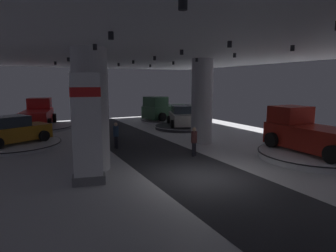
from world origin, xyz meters
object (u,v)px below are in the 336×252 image
at_px(column_left, 91,110).
at_px(display_platform_near_right, 314,155).
at_px(display_car_far_right, 182,117).
at_px(display_platform_far_right, 182,127).
at_px(pickup_truck_deep_right, 166,110).
at_px(visitor_walking_far, 194,140).
at_px(pickup_truck_deep_left, 38,115).
at_px(display_platform_deep_right, 168,120).
at_px(visitor_walking_near, 116,134).
at_px(display_platform_far_left, 15,144).
at_px(display_car_far_left, 13,131).
at_px(column_right, 202,101).
at_px(brand_sign_pylon, 87,128).
at_px(pickup_truck_near_right, 310,134).
at_px(display_platform_deep_left, 38,127).

relative_size(column_left, display_platform_near_right, 0.97).
height_order(column_left, display_car_far_right, column_left).
xyz_separation_m(display_platform_far_right, display_platform_near_right, (1.30, -11.84, 0.03)).
relative_size(pickup_truck_deep_right, visitor_walking_far, 3.57).
relative_size(pickup_truck_deep_left, display_platform_far_right, 1.20).
relative_size(display_platform_far_right, display_platform_deep_right, 0.82).
distance_m(display_platform_far_right, visitor_walking_near, 8.78).
bearing_deg(pickup_truck_deep_right, display_platform_far_left, -156.22).
xyz_separation_m(display_car_far_left, display_platform_near_right, (14.16, -10.42, -0.80)).
relative_size(column_right, display_car_far_right, 1.20).
relative_size(pickup_truck_deep_left, display_platform_deep_right, 0.99).
xyz_separation_m(brand_sign_pylon, pickup_truck_deep_right, (10.85, 14.94, -1.03)).
bearing_deg(visitor_walking_near, display_platform_far_right, 33.47).
bearing_deg(display_car_far_right, display_platform_far_left, -173.62).
xyz_separation_m(display_platform_near_right, pickup_truck_near_right, (0.01, 0.32, 1.09)).
relative_size(column_right, display_platform_deep_left, 0.97).
distance_m(display_platform_near_right, pickup_truck_near_right, 1.14).
bearing_deg(pickup_truck_deep_left, display_car_far_right, -26.82).
xyz_separation_m(display_platform_far_left, display_platform_near_right, (14.13, -10.43, 0.06)).
xyz_separation_m(pickup_truck_deep_left, display_platform_deep_right, (12.16, -0.97, -1.05)).
xyz_separation_m(pickup_truck_deep_right, visitor_walking_far, (-4.84, -13.14, -0.31)).
xyz_separation_m(column_left, display_platform_far_left, (-3.34, 7.02, -2.62)).
distance_m(column_right, display_platform_far_left, 12.22).
xyz_separation_m(column_left, display_platform_far_right, (9.50, 8.43, -2.59)).
distance_m(column_right, visitor_walking_far, 4.23).
relative_size(column_left, brand_sign_pylon, 1.26).
xyz_separation_m(display_platform_deep_left, visitor_walking_far, (7.08, -13.87, 0.75)).
height_order(display_platform_far_right, display_platform_near_right, display_platform_near_right).
bearing_deg(pickup_truck_deep_left, pickup_truck_deep_right, -5.07).
bearing_deg(column_left, display_car_far_left, 115.63).
bearing_deg(display_platform_deep_left, display_platform_far_left, -104.08).
bearing_deg(display_platform_far_right, visitor_walking_far, -115.45).
bearing_deg(display_car_far_right, display_car_far_left, -173.58).
height_order(brand_sign_pylon, visitor_walking_far, brand_sign_pylon).
distance_m(display_platform_deep_left, display_platform_deep_right, 12.24).
height_order(column_left, pickup_truck_near_right, column_left).
height_order(display_platform_deep_right, display_platform_far_left, display_platform_deep_right).
distance_m(pickup_truck_deep_right, visitor_walking_near, 12.40).
bearing_deg(display_car_far_left, display_platform_far_right, 6.30).
relative_size(brand_sign_pylon, pickup_truck_deep_left, 0.78).
distance_m(column_right, display_car_far_left, 12.09).
relative_size(display_platform_far_right, display_car_far_left, 1.03).
height_order(column_right, pickup_truck_deep_left, column_right).
distance_m(display_platform_deep_right, visitor_walking_near, 12.68).
height_order(column_right, display_car_far_left, column_right).
height_order(display_platform_deep_left, pickup_truck_deep_right, pickup_truck_deep_right).
height_order(display_car_far_left, pickup_truck_near_right, pickup_truck_near_right).
distance_m(display_platform_far_left, visitor_walking_far, 11.33).
height_order(display_platform_deep_right, pickup_truck_deep_right, pickup_truck_deep_right).
distance_m(column_right, display_car_far_right, 6.12).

